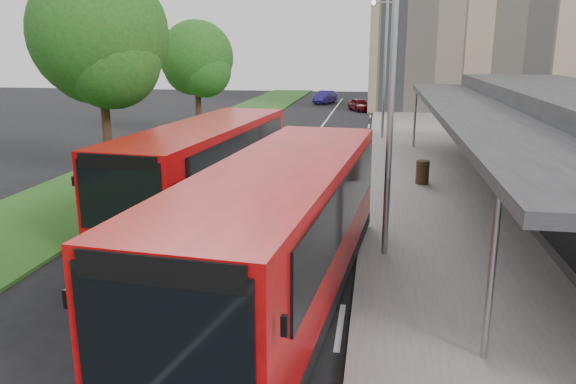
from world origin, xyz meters
name	(u,v)px	position (x,y,z in m)	size (l,w,h in m)	color
ground	(211,278)	(0.00, 0.00, 0.00)	(120.00, 120.00, 0.00)	black
pavement	(414,145)	(6.00, 20.00, 0.07)	(5.00, 80.00, 0.15)	slate
grass_verge	(195,139)	(-7.00, 20.00, 0.05)	(5.00, 80.00, 0.10)	#254D18
lane_centre_line	(297,160)	(0.00, 15.00, 0.01)	(0.12, 70.00, 0.01)	silver
kerb_dashes	(366,148)	(3.30, 19.00, 0.01)	(0.12, 56.00, 0.01)	silver
office_block	(498,6)	(14.00, 42.00, 9.00)	(22.00, 12.00, 18.00)	tan
tree_mid	(100,44)	(-7.01, 9.05, 5.60)	(5.40, 5.40, 8.68)	#331E14
tree_far	(197,62)	(-7.01, 21.05, 4.57)	(4.44, 4.44, 7.08)	#331E14
lamp_post_near	(389,79)	(4.12, 2.00, 4.72)	(1.44, 0.28, 8.00)	gray
lamp_post_far	(384,60)	(4.12, 22.00, 4.72)	(1.44, 0.28, 8.00)	gray
bus_main	(281,232)	(1.94, -1.02, 1.61)	(3.83, 11.27, 3.14)	red
bus_second	(205,169)	(-1.72, 5.29, 1.54)	(3.69, 10.82, 3.01)	red
litter_bin	(422,172)	(5.74, 10.17, 0.62)	(0.52, 0.52, 0.94)	#372416
bollard	(390,138)	(4.58, 18.54, 0.64)	(0.16, 0.16, 0.97)	#FFAE0D
car_near	(360,105)	(2.29, 37.77, 0.55)	(1.31, 3.24, 1.11)	#580C14
car_far	(325,97)	(-1.37, 44.18, 0.62)	(1.32, 3.79, 1.25)	navy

